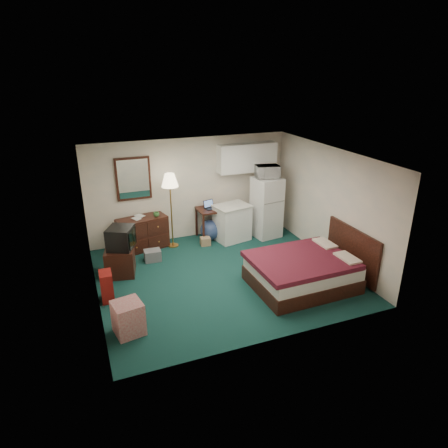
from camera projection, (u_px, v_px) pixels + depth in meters
name	position (u px, v px, depth m)	size (l,w,h in m)	color
floor	(223.00, 275.00, 8.33)	(5.00, 4.50, 0.01)	#17433D
ceiling	(223.00, 157.00, 7.40)	(5.00, 4.50, 0.01)	beige
walls	(223.00, 220.00, 7.86)	(5.01, 4.51, 2.50)	beige
mirror	(133.00, 179.00, 9.18)	(0.80, 0.06, 1.00)	white
upper_cabinets	(247.00, 157.00, 9.89)	(1.50, 0.35, 0.70)	white
headboard	(352.00, 251.00, 8.13)	(0.06, 1.56, 1.00)	black
dresser	(143.00, 233.00, 9.42)	(1.14, 0.52, 0.78)	black
floor_lamp	(171.00, 211.00, 9.35)	(0.39, 0.39, 1.80)	#C4873A
desk	(210.00, 223.00, 9.99)	(0.62, 0.62, 0.78)	black
exercise_ball	(210.00, 230.00, 9.96)	(0.51, 0.51, 0.51)	navy
kitchen_counter	(232.00, 223.00, 9.89)	(0.79, 0.60, 0.87)	white
fridge	(267.00, 207.00, 10.00)	(0.63, 0.63, 1.52)	silver
bed	(302.00, 272.00, 7.83)	(1.91, 1.49, 0.61)	#450C14
tv_stand	(120.00, 261.00, 8.30)	(0.57, 0.63, 0.57)	black
suitcase	(107.00, 286.00, 7.36)	(0.22, 0.35, 0.57)	#671207
retail_box	(128.00, 318.00, 6.45)	(0.45, 0.45, 0.56)	beige
file_bin	(153.00, 255.00, 8.91)	(0.36, 0.27, 0.25)	slate
cardboard_box_a	(205.00, 241.00, 9.69)	(0.23, 0.20, 0.20)	#9E7856
cardboard_box_b	(229.00, 236.00, 9.90)	(0.21, 0.25, 0.25)	#9E7856
laptop	(211.00, 205.00, 9.82)	(0.29, 0.23, 0.20)	black
crt_tv	(121.00, 238.00, 8.13)	(0.50, 0.54, 0.46)	black
microwave	(267.00, 170.00, 9.66)	(0.56, 0.31, 0.38)	silver
book_a	(133.00, 216.00, 9.12)	(0.16, 0.02, 0.21)	#9E7856
book_b	(136.00, 213.00, 9.26)	(0.17, 0.02, 0.23)	#9E7856
mug	(156.00, 214.00, 9.33)	(0.14, 0.11, 0.14)	#41773B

